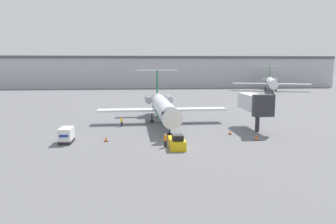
# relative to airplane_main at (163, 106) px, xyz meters

# --- Properties ---
(ground_plane) EXTENTS (600.00, 600.00, 0.00)m
(ground_plane) POSITION_rel_airplane_main_xyz_m (0.35, -18.67, -3.16)
(ground_plane) COLOR slate
(terminal_building) EXTENTS (180.00, 16.80, 14.94)m
(terminal_building) POSITION_rel_airplane_main_xyz_m (0.35, 101.33, 4.34)
(terminal_building) COLOR #B2B2B7
(terminal_building) RESTS_ON ground
(airplane_main) EXTENTS (23.80, 28.58, 9.64)m
(airplane_main) POSITION_rel_airplane_main_xyz_m (0.00, 0.00, 0.00)
(airplane_main) COLOR silver
(airplane_main) RESTS_ON ground
(pushback_tug) EXTENTS (1.96, 4.32, 1.91)m
(pushback_tug) POSITION_rel_airplane_main_xyz_m (0.53, -18.67, -2.44)
(pushback_tug) COLOR yellow
(pushback_tug) RESTS_ON ground
(luggage_cart) EXTENTS (1.67, 3.16, 2.10)m
(luggage_cart) POSITION_rel_airplane_main_xyz_m (-14.38, -14.52, -2.10)
(luggage_cart) COLOR #232326
(luggage_cart) RESTS_ON ground
(worker_near_tug) EXTENTS (0.40, 0.25, 1.81)m
(worker_near_tug) POSITION_rel_airplane_main_xyz_m (-0.93, -18.21, -2.20)
(worker_near_tug) COLOR #232838
(worker_near_tug) RESTS_ON ground
(worker_by_wing) EXTENTS (0.40, 0.24, 1.70)m
(worker_by_wing) POSITION_rel_airplane_main_xyz_m (-7.40, -2.87, -2.27)
(worker_by_wing) COLOR #232838
(worker_by_wing) RESTS_ON ground
(traffic_cone_left) EXTENTS (0.62, 0.62, 0.68)m
(traffic_cone_left) POSITION_rel_airplane_main_xyz_m (-9.00, -14.20, -2.83)
(traffic_cone_left) COLOR black
(traffic_cone_left) RESTS_ON ground
(traffic_cone_right) EXTENTS (0.54, 0.54, 0.77)m
(traffic_cone_right) POSITION_rel_airplane_main_xyz_m (9.71, -11.18, -2.79)
(traffic_cone_right) COLOR black
(traffic_cone_right) RESTS_ON ground
(traffic_cone_mid) EXTENTS (0.67, 0.67, 0.75)m
(traffic_cone_mid) POSITION_rel_airplane_main_xyz_m (12.40, -15.25, -2.80)
(traffic_cone_mid) COLOR black
(traffic_cone_mid) RESTS_ON ground
(airplane_parked_far_left) EXTENTS (30.32, 38.58, 10.47)m
(airplane_parked_far_left) POSITION_rel_airplane_main_xyz_m (49.94, 71.09, 0.59)
(airplane_parked_far_left) COLOR white
(airplane_parked_far_left) RESTS_ON ground
(jet_bridge) EXTENTS (3.20, 9.64, 6.19)m
(jet_bridge) POSITION_rel_airplane_main_xyz_m (14.72, -7.61, 1.28)
(jet_bridge) COLOR #2D2D33
(jet_bridge) RESTS_ON ground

